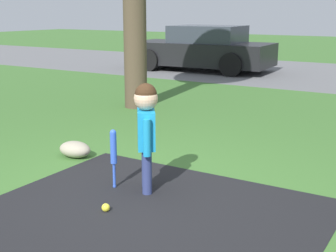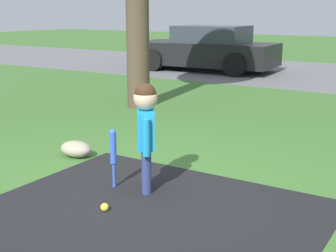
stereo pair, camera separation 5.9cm
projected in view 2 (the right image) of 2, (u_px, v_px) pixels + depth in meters
ground_plane at (132, 199)px, 4.42m from camera, size 60.00×60.00×0.00m
child at (146, 122)px, 4.46m from camera, size 0.30×0.37×1.07m
baseball_bat at (113, 150)px, 4.61m from camera, size 0.06×0.06×0.60m
sports_ball at (105, 207)px, 4.14m from camera, size 0.07×0.07×0.07m
parked_car at (207, 49)px, 13.69m from camera, size 4.19×2.11×1.30m
edging_rock at (76, 149)px, 5.66m from camera, size 0.42×0.29×0.19m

